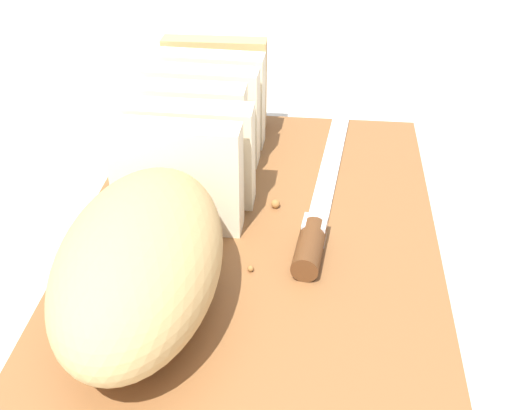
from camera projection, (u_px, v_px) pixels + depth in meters
name	position (u px, v px, depth m)	size (l,w,h in m)	color
ground_plane	(256.00, 256.00, 0.54)	(3.00, 3.00, 0.00)	beige
cutting_board	(256.00, 247.00, 0.53)	(0.43, 0.29, 0.02)	brown
bread_loaf	(170.00, 193.00, 0.50)	(0.40, 0.11, 0.09)	tan
bread_knife	(317.00, 220.00, 0.53)	(0.27, 0.05, 0.02)	silver
crumb_near_knife	(275.00, 204.00, 0.56)	(0.01, 0.01, 0.01)	#996633
crumb_near_loaf	(245.00, 268.00, 0.49)	(0.00, 0.00, 0.00)	#996633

